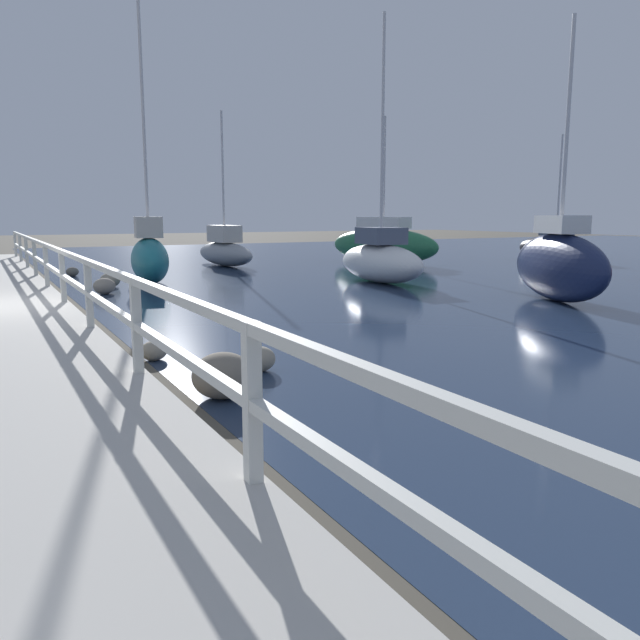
# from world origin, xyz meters

# --- Properties ---
(railing) EXTENTS (0.10, 32.50, 1.05)m
(railing) POSITION_xyz_m (1.55, 0.00, 1.03)
(railing) COLOR silver
(railing) RESTS_ON dock_walkway
(boulder_upstream) EXTENTS (0.41, 0.37, 0.31)m
(boulder_upstream) POSITION_xyz_m (2.86, 9.12, 0.15)
(boulder_upstream) COLOR #666056
(boulder_upstream) RESTS_ON ground
(boulder_near_dock) EXTENTS (0.56, 0.50, 0.42)m
(boulder_near_dock) POSITION_xyz_m (3.35, 5.07, 0.21)
(boulder_near_dock) COLOR gray
(boulder_near_dock) RESTS_ON ground
(boulder_far_strip) EXTENTS (0.69, 0.62, 0.52)m
(boulder_far_strip) POSITION_xyz_m (2.38, -6.85, 0.26)
(boulder_far_strip) COLOR slate
(boulder_far_strip) RESTS_ON ground
(boulder_water_edge) EXTENTS (0.45, 0.40, 0.34)m
(boulder_water_edge) POSITION_xyz_m (3.20, -5.94, 0.17)
(boulder_water_edge) COLOR gray
(boulder_water_edge) RESTS_ON ground
(boulder_downstream) EXTENTS (0.37, 0.34, 0.28)m
(boulder_downstream) POSITION_xyz_m (2.16, -4.65, 0.14)
(boulder_downstream) COLOR gray
(boulder_downstream) RESTS_ON ground
(boulder_mid_strip) EXTENTS (0.56, 0.51, 0.42)m
(boulder_mid_strip) POSITION_xyz_m (2.92, 3.51, 0.21)
(boulder_mid_strip) COLOR gray
(boulder_mid_strip) RESTS_ON ground
(sailboat_green) EXTENTS (2.70, 5.81, 6.06)m
(sailboat_green) POSITION_xyz_m (15.28, 8.81, 0.84)
(sailboat_green) COLOR #236B42
(sailboat_green) RESTS_ON water_surface
(sailboat_white) EXTENTS (1.87, 4.38, 7.75)m
(sailboat_white) POSITION_xyz_m (10.83, 2.47, 0.69)
(sailboat_white) COLOR white
(sailboat_white) RESTS_ON water_surface
(sailboat_navy) EXTENTS (2.52, 4.22, 6.44)m
(sailboat_navy) POSITION_xyz_m (12.17, -3.04, 0.88)
(sailboat_navy) COLOR #192347
(sailboat_navy) RESTS_ON water_surface
(sailboat_black) EXTENTS (1.39, 4.02, 5.51)m
(sailboat_black) POSITION_xyz_m (22.82, 6.21, 0.64)
(sailboat_black) COLOR black
(sailboat_black) RESTS_ON water_surface
(sailboat_gray) EXTENTS (1.35, 4.76, 6.08)m
(sailboat_gray) POSITION_xyz_m (8.93, 10.87, 0.63)
(sailboat_gray) COLOR gray
(sailboat_gray) RESTS_ON water_surface
(sailboat_teal) EXTENTS (1.54, 3.27, 8.02)m
(sailboat_teal) POSITION_xyz_m (4.60, 5.51, 0.82)
(sailboat_teal) COLOR #1E707A
(sailboat_teal) RESTS_ON water_surface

